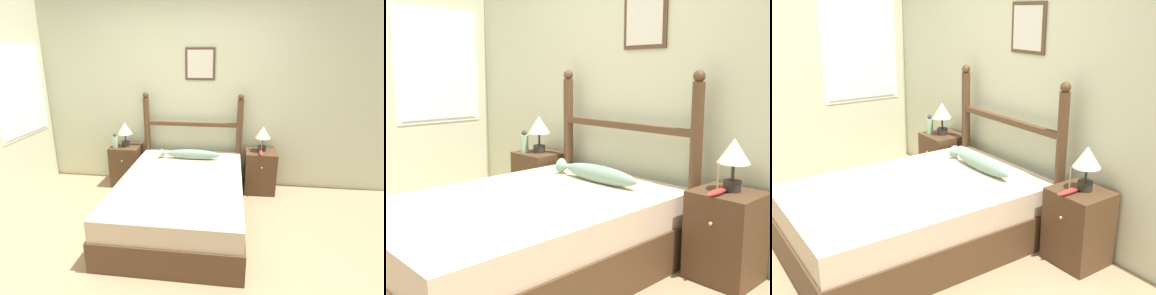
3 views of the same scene
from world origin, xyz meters
TOP-DOWN VIEW (x-y plane):
  - ground_plane at (0.00, 0.00)m, footprint 16.00×16.00m
  - wall_back at (0.00, 1.73)m, footprint 6.40×0.08m
  - bed at (0.06, 0.62)m, footprint 1.37×2.00m
  - headboard at (0.06, 1.57)m, footprint 1.37×0.08m
  - nightstand_left at (-0.89, 1.48)m, footprint 0.41×0.40m
  - nightstand_right at (1.00, 1.48)m, footprint 0.41×0.40m
  - table_lamp_left at (-0.88, 1.47)m, footprint 0.20×0.20m
  - table_lamp_right at (1.01, 1.51)m, footprint 0.20×0.20m
  - bottle at (-1.00, 1.39)m, footprint 0.08×0.08m
  - model_boat at (0.99, 1.36)m, footprint 0.06×0.23m
  - fish_pillow at (0.07, 1.25)m, footprint 0.78×0.12m

SIDE VIEW (x-z plane):
  - ground_plane at x=0.00m, z-range 0.00..0.00m
  - bed at x=0.06m, z-range 0.00..0.51m
  - nightstand_left at x=-0.89m, z-range 0.00..0.58m
  - nightstand_right at x=1.00m, z-range 0.00..0.58m
  - fish_pillow at x=0.07m, z-range 0.51..0.64m
  - model_boat at x=0.99m, z-range 0.50..0.70m
  - bottle at x=-1.00m, z-range 0.57..0.77m
  - headboard at x=0.06m, z-range 0.04..1.37m
  - table_lamp_left at x=-0.88m, z-range 0.64..0.98m
  - table_lamp_right at x=1.01m, z-range 0.64..0.98m
  - wall_back at x=0.00m, z-range 0.00..2.55m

